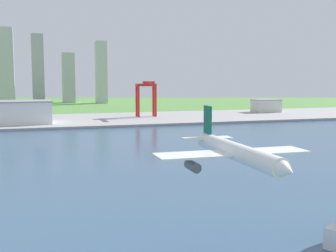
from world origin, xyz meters
TOP-DOWN VIEW (x-y plane):
  - ground_plane at (0.00, 300.00)m, footprint 2400.00×2400.00m
  - water_bay at (0.00, 240.00)m, footprint 840.00×360.00m
  - industrial_pier at (0.00, 490.00)m, footprint 840.00×140.00m
  - airplane_landing at (-20.28, 126.13)m, footprint 38.13×44.90m
  - port_crane_red at (55.43, 495.06)m, footprint 21.63×40.15m
  - warehouse_main at (-79.12, 462.57)m, footprint 64.77×39.07m
  - warehouse_annex at (215.16, 514.39)m, footprint 32.50×23.13m
  - distant_skyline at (-78.71, 826.77)m, footprint 253.31×59.77m

SIDE VIEW (x-z plane):
  - ground_plane at x=0.00m, z-range 0.00..0.00m
  - water_bay at x=0.00m, z-range 0.00..0.15m
  - industrial_pier at x=0.00m, z-range 0.00..2.50m
  - warehouse_annex at x=215.16m, z-range 2.52..18.43m
  - warehouse_main at x=-79.12m, z-range 2.52..23.89m
  - airplane_landing at x=-20.28m, z-range 20.27..34.29m
  - port_crane_red at x=55.43m, z-range 10.68..49.66m
  - distant_skyline at x=-78.71m, z-range -15.21..138.37m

